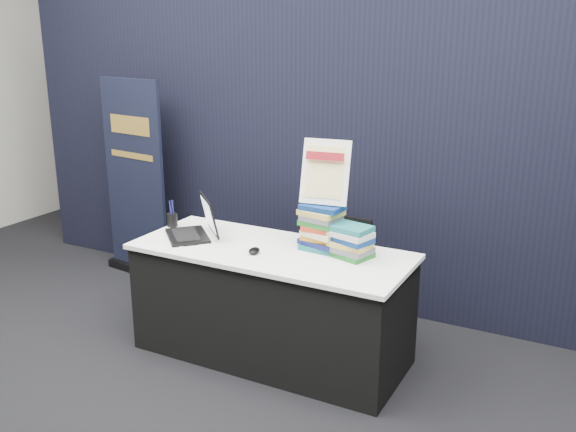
# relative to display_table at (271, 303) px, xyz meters

# --- Properties ---
(floor) EXTENTS (8.00, 8.00, 0.00)m
(floor) POSITION_rel_display_table_xyz_m (0.00, -0.55, -0.38)
(floor) COLOR black
(floor) RESTS_ON ground
(wall_back) EXTENTS (8.00, 0.02, 3.50)m
(wall_back) POSITION_rel_display_table_xyz_m (0.00, 3.45, 1.37)
(wall_back) COLOR #ACAAA3
(wall_back) RESTS_ON floor
(drape_partition) EXTENTS (6.00, 0.08, 2.40)m
(drape_partition) POSITION_rel_display_table_xyz_m (0.00, 1.05, 0.82)
(drape_partition) COLOR black
(drape_partition) RESTS_ON floor
(display_table) EXTENTS (1.80, 0.75, 0.75)m
(display_table) POSITION_rel_display_table_xyz_m (0.00, 0.00, 0.00)
(display_table) COLOR black
(display_table) RESTS_ON floor
(laptop) EXTENTS (0.44, 0.50, 0.27)m
(laptop) POSITION_rel_display_table_xyz_m (-0.61, -0.01, 0.44)
(laptop) COLOR black
(laptop) RESTS_ON display_table
(mouse) EXTENTS (0.09, 0.12, 0.03)m
(mouse) POSITION_rel_display_table_xyz_m (-0.06, -0.11, 0.39)
(mouse) COLOR black
(mouse) RESTS_ON display_table
(brochure_left) EXTENTS (0.32, 0.24, 0.00)m
(brochure_left) POSITION_rel_display_table_xyz_m (-0.69, -0.14, 0.38)
(brochure_left) COLOR white
(brochure_left) RESTS_ON display_table
(brochure_mid) EXTENTS (0.29, 0.21, 0.00)m
(brochure_mid) POSITION_rel_display_table_xyz_m (-0.45, -0.05, 0.38)
(brochure_mid) COLOR silver
(brochure_mid) RESTS_ON display_table
(brochure_right) EXTENTS (0.32, 0.23, 0.00)m
(brochure_right) POSITION_rel_display_table_xyz_m (-0.56, -0.05, 0.38)
(brochure_right) COLOR white
(brochure_right) RESTS_ON display_table
(pen_cup) EXTENTS (0.09, 0.09, 0.10)m
(pen_cup) POSITION_rel_display_table_xyz_m (-0.86, 0.10, 0.42)
(pen_cup) COLOR black
(pen_cup) RESTS_ON display_table
(book_stack_tall) EXTENTS (0.27, 0.22, 0.30)m
(book_stack_tall) POSITION_rel_display_table_xyz_m (0.29, 0.15, 0.52)
(book_stack_tall) COLOR #1A6363
(book_stack_tall) RESTS_ON display_table
(book_stack_short) EXTENTS (0.28, 0.24, 0.20)m
(book_stack_short) POSITION_rel_display_table_xyz_m (0.51, 0.11, 0.48)
(book_stack_short) COLOR #1C6924
(book_stack_short) RESTS_ON display_table
(info_sign) EXTENTS (0.32, 0.17, 0.42)m
(info_sign) POSITION_rel_display_table_xyz_m (0.29, 0.18, 0.87)
(info_sign) COLOR black
(info_sign) RESTS_ON book_stack_tall
(pullup_banner) EXTENTS (0.73, 0.20, 1.71)m
(pullup_banner) POSITION_rel_display_table_xyz_m (-1.76, 0.74, 0.38)
(pullup_banner) COLOR black
(pullup_banner) RESTS_ON floor
(stacking_chair) EXTENTS (0.41, 0.42, 0.90)m
(stacking_chair) POSITION_rel_display_table_xyz_m (0.32, 0.29, 0.12)
(stacking_chair) COLOR black
(stacking_chair) RESTS_ON floor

